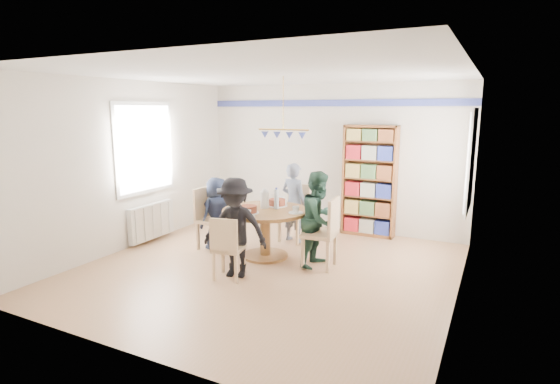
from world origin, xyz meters
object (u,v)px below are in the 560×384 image
Objects in this scene: dining_table at (265,222)px; person_near at (235,228)px; person_far at (294,203)px; chair_right at (325,230)px; chair_far at (296,210)px; person_left at (217,213)px; radiator at (152,221)px; chair_left at (209,215)px; bookshelf at (369,182)px; person_right at (319,219)px; chair_near at (227,245)px.

dining_table is 0.87m from person_near.
person_far reaches higher than person_near.
chair_far is at bearing 132.19° from chair_right.
chair_far is 1.37m from person_left.
radiator is at bearing 39.84° from person_far.
radiator is at bearing -172.90° from chair_left.
dining_table is at bearing 178.71° from chair_right.
person_left is 0.87× the size of person_near.
chair_far is at bearing -139.70° from bookshelf.
person_far is at bearing 87.43° from dining_table.
chair_far is 0.16m from person_far.
chair_far is (2.18, 1.16, 0.19)m from radiator.
chair_near is at bearing 147.22° from person_right.
person_right reaches higher than person_far.
chair_right is 0.87× the size of person_left.
dining_table is 0.94× the size of person_right.
bookshelf is (1.04, 0.95, 0.29)m from person_far.
person_left is at bearing 57.42° from person_far.
bookshelf reaches higher than chair_right.
chair_left is 1.49m from chair_far.
chair_left is 1.91m from person_right.
bookshelf is at bearing 60.27° from dining_table.
person_far is (1.08, 0.95, 0.13)m from chair_left.
bookshelf is (1.09, 2.92, 0.50)m from chair_near.
dining_table is (2.14, 0.15, 0.21)m from radiator.
person_far is 1.00× the size of person_near.
chair_right is at bearing -0.25° from chair_left.
person_near is (0.03, 0.17, 0.20)m from chair_near.
radiator is at bearing -175.96° from dining_table.
radiator is 0.85× the size of person_left.
person_right reaches higher than chair_far.
chair_left is at bearing -138.00° from bookshelf.
dining_table is 1.03m from chair_near.
person_far is (0.06, 1.97, 0.21)m from chair_near.
chair_near is 0.62× the size of person_right.
chair_left is at bearing 98.24° from person_right.
bookshelf reaches higher than dining_table.
chair_near reaches higher than radiator.
chair_far is at bearing 76.40° from person_near.
person_left is at bearing 97.12° from person_right.
person_left is 0.85× the size of person_right.
person_far is (0.04, 0.94, 0.12)m from dining_table.
person_right is at bearing 3.45° from radiator.
chair_left is at bearing 179.75° from chair_right.
chair_left is 1.36m from person_near.
person_far is (2.18, 1.09, 0.33)m from radiator.
chair_left is at bearing -179.26° from dining_table.
chair_near is (-0.01, -1.03, -0.08)m from dining_table.
radiator is 1.01× the size of chair_left.
dining_table is 1.31× the size of chair_left.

